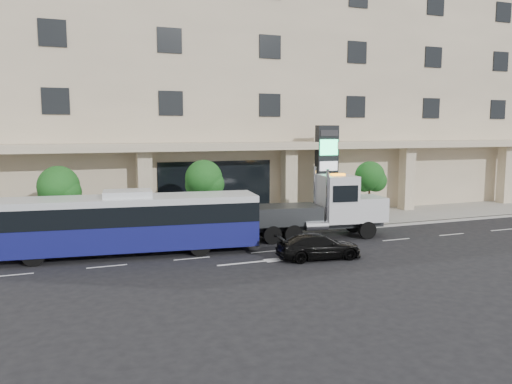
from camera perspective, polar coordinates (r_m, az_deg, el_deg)
ground at (r=27.38m, az=0.11°, el=-6.12°), size 120.00×120.00×0.00m
sidewalk at (r=31.99m, az=-3.09°, el=-4.07°), size 120.00×6.00×0.15m
curb at (r=29.20m, az=-1.29°, el=-5.14°), size 120.00×0.30×0.15m
convention_center at (r=41.60m, az=-7.65°, el=12.15°), size 60.00×17.60×20.00m
tree_left at (r=28.68m, az=-21.58°, el=0.29°), size 2.27×2.20×4.22m
tree_mid at (r=29.63m, az=-5.94°, el=1.24°), size 2.28×2.20×4.38m
tree_right at (r=34.42m, az=12.91°, el=1.54°), size 2.10×2.00×4.04m
city_bus at (r=25.87m, az=-14.37°, el=-3.36°), size 13.14×4.19×3.27m
tow_truck at (r=29.38m, az=7.81°, el=-1.92°), size 9.08×3.19×4.10m
black_sedan at (r=24.72m, az=7.18°, el=-6.17°), size 4.36×2.14×1.22m
signage_pylon at (r=35.05m, az=8.07°, el=2.37°), size 1.63×0.67×6.44m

